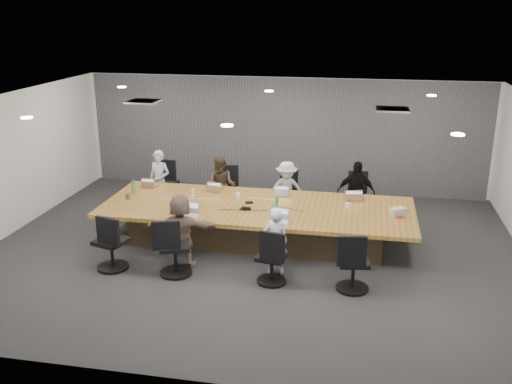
% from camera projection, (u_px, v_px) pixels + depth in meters
% --- Properties ---
extents(floor, '(10.00, 8.00, 0.00)m').
position_uv_depth(floor, '(252.00, 251.00, 10.80)').
color(floor, '#2C2C2F').
rests_on(floor, ground).
extents(ceiling, '(10.00, 8.00, 0.00)m').
position_uv_depth(ceiling, '(252.00, 104.00, 9.93)').
color(ceiling, white).
rests_on(ceiling, wall_back).
extents(wall_back, '(10.00, 0.00, 2.80)m').
position_uv_depth(wall_back, '(284.00, 134.00, 14.10)').
color(wall_back, silver).
rests_on(wall_back, ground).
extents(wall_front, '(10.00, 0.00, 2.80)m').
position_uv_depth(wall_front, '(184.00, 278.00, 6.63)').
color(wall_front, silver).
rests_on(wall_front, ground).
extents(wall_left, '(0.00, 8.00, 2.80)m').
position_uv_depth(wall_left, '(4.00, 166.00, 11.27)').
color(wall_left, silver).
rests_on(wall_left, ground).
extents(curtain, '(9.80, 0.04, 2.80)m').
position_uv_depth(curtain, '(283.00, 135.00, 14.02)').
color(curtain, '#5D5C65').
rests_on(curtain, ground).
extents(conference_table, '(6.00, 2.20, 0.74)m').
position_uv_depth(conference_table, '(257.00, 222.00, 11.14)').
color(conference_table, '#443524').
rests_on(conference_table, ground).
extents(chair_0, '(0.67, 0.67, 0.87)m').
position_uv_depth(chair_0, '(165.00, 187.00, 13.16)').
color(chair_0, black).
rests_on(chair_0, ground).
extents(chair_1, '(0.61, 0.61, 0.77)m').
position_uv_depth(chair_1, '(226.00, 193.00, 12.92)').
color(chair_1, black).
rests_on(chair_1, ground).
extents(chair_2, '(0.55, 0.55, 0.74)m').
position_uv_depth(chair_2, '(288.00, 197.00, 12.66)').
color(chair_2, black).
rests_on(chair_2, ground).
extents(chair_3, '(0.60, 0.60, 0.79)m').
position_uv_depth(chair_3, '(356.00, 200.00, 12.39)').
color(chair_3, black).
rests_on(chair_3, ground).
extents(chair_4, '(0.73, 0.73, 0.86)m').
position_uv_depth(chair_4, '(111.00, 246.00, 9.95)').
color(chair_4, black).
rests_on(chair_4, ground).
extents(chair_5, '(0.75, 0.75, 0.88)m').
position_uv_depth(chair_5, '(175.00, 251.00, 9.74)').
color(chair_5, black).
rests_on(chair_5, ground).
extents(chair_6, '(0.62, 0.62, 0.78)m').
position_uv_depth(chair_6, '(272.00, 261.00, 9.45)').
color(chair_6, black).
rests_on(chair_6, ground).
extents(chair_7, '(0.65, 0.65, 0.84)m').
position_uv_depth(chair_7, '(353.00, 266.00, 9.20)').
color(chair_7, black).
rests_on(chair_7, ground).
extents(person_0, '(0.56, 0.42, 1.39)m').
position_uv_depth(person_0, '(160.00, 181.00, 12.76)').
color(person_0, '#A7B4C8').
rests_on(person_0, ground).
extents(laptop_0, '(0.32, 0.22, 0.02)m').
position_uv_depth(laptop_0, '(151.00, 186.00, 12.23)').
color(laptop_0, '#8C6647').
rests_on(laptop_0, conference_table).
extents(person_1, '(0.66, 0.53, 1.32)m').
position_uv_depth(person_1, '(222.00, 186.00, 12.51)').
color(person_1, '#3E3024').
rests_on(person_1, ground).
extents(laptop_1, '(0.37, 0.28, 0.02)m').
position_uv_depth(laptop_1, '(215.00, 190.00, 11.97)').
color(laptop_1, '#8C6647').
rests_on(laptop_1, conference_table).
extents(person_2, '(0.92, 0.66, 1.28)m').
position_uv_depth(person_2, '(286.00, 191.00, 12.25)').
color(person_2, '#9FA09F').
rests_on(person_2, ground).
extents(laptop_2, '(0.29, 0.21, 0.02)m').
position_uv_depth(laptop_2, '(283.00, 194.00, 11.71)').
color(laptop_2, '#B2B2B7').
rests_on(laptop_2, conference_table).
extents(person_3, '(0.81, 0.36, 1.37)m').
position_uv_depth(person_3, '(356.00, 193.00, 11.97)').
color(person_3, black).
rests_on(person_3, ground).
extents(laptop_3, '(0.40, 0.31, 0.02)m').
position_uv_depth(laptop_3, '(355.00, 198.00, 11.44)').
color(laptop_3, '#8C6647').
rests_on(laptop_3, conference_table).
extents(person_5, '(1.30, 0.62, 1.34)m').
position_uv_depth(person_5, '(181.00, 230.00, 9.99)').
color(person_5, '#756052').
rests_on(person_5, ground).
extents(laptop_5, '(0.33, 0.24, 0.02)m').
position_uv_depth(laptop_5, '(190.00, 216.00, 10.48)').
color(laptop_5, '#B2B2B7').
rests_on(laptop_5, conference_table).
extents(person_6, '(0.49, 0.38, 1.18)m').
position_uv_depth(person_6, '(275.00, 242.00, 9.72)').
color(person_6, silver).
rests_on(person_6, ground).
extents(laptop_6, '(0.40, 0.31, 0.02)m').
position_uv_depth(laptop_6, '(280.00, 222.00, 10.18)').
color(laptop_6, '#B2B2B7').
rests_on(laptop_6, conference_table).
extents(bottle_green_left, '(0.09, 0.09, 0.27)m').
position_uv_depth(bottle_green_left, '(133.00, 187.00, 11.74)').
color(bottle_green_left, '#35773E').
rests_on(bottle_green_left, conference_table).
extents(bottle_green_right, '(0.08, 0.08, 0.25)m').
position_uv_depth(bottle_green_right, '(277.00, 203.00, 10.77)').
color(bottle_green_right, '#35773E').
rests_on(bottle_green_right, conference_table).
extents(bottle_clear, '(0.07, 0.07, 0.22)m').
position_uv_depth(bottle_clear, '(193.00, 194.00, 11.40)').
color(bottle_clear, silver).
rests_on(bottle_clear, conference_table).
extents(cup_white_far, '(0.11, 0.11, 0.11)m').
position_uv_depth(cup_white_far, '(238.00, 195.00, 11.46)').
color(cup_white_far, white).
rests_on(cup_white_far, conference_table).
extents(cup_white_near, '(0.10, 0.10, 0.10)m').
position_uv_depth(cup_white_near, '(347.00, 206.00, 10.87)').
color(cup_white_near, white).
rests_on(cup_white_near, conference_table).
extents(mug_brown, '(0.11, 0.11, 0.11)m').
position_uv_depth(mug_brown, '(128.00, 196.00, 11.41)').
color(mug_brown, brown).
rests_on(mug_brown, conference_table).
extents(mic_left, '(0.15, 0.11, 0.03)m').
position_uv_depth(mic_left, '(244.00, 209.00, 10.80)').
color(mic_left, black).
rests_on(mic_left, conference_table).
extents(mic_right, '(0.17, 0.14, 0.03)m').
position_uv_depth(mic_right, '(249.00, 202.00, 11.17)').
color(mic_right, black).
rests_on(mic_right, conference_table).
extents(stapler, '(0.18, 0.05, 0.07)m').
position_uv_depth(stapler, '(246.00, 209.00, 10.78)').
color(stapler, black).
rests_on(stapler, conference_table).
extents(canvas_bag, '(0.33, 0.31, 0.15)m').
position_uv_depth(canvas_bag, '(398.00, 212.00, 10.46)').
color(canvas_bag, '#BEAF8C').
rests_on(canvas_bag, conference_table).
extents(snack_packet, '(0.17, 0.12, 0.04)m').
position_uv_depth(snack_packet, '(398.00, 216.00, 10.42)').
color(snack_packet, '#C83832').
rests_on(snack_packet, conference_table).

